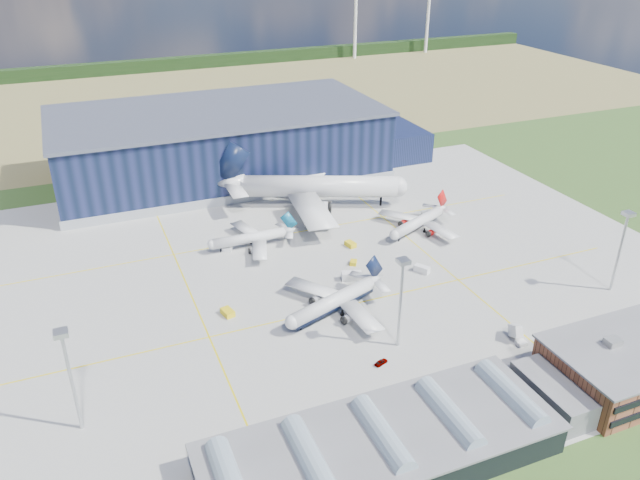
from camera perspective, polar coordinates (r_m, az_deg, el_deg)
The scene contains 24 objects.
ground at distance 167.61m, azimuth -0.87°, elevation -4.74°, with size 600.00×600.00×0.00m, color #264A1B.
apron at distance 175.63m, azimuth -2.08°, elevation -3.14°, with size 220.00×160.00×0.08m.
farmland at distance 367.31m, azimuth -13.97°, elevation 12.30°, with size 600.00×220.00×0.01m, color olive.
treeline at distance 443.93m, azimuth -15.86°, elevation 15.06°, with size 600.00×8.00×8.00m, color black.
hangar at distance 246.27m, azimuth -8.54°, elevation 8.57°, with size 145.00×62.00×26.10m.
glass_concourse at distance 120.39m, azimuth 7.22°, elevation -17.79°, with size 78.00×23.00×8.60m.
light_mast_west at distance 126.07m, azimuth -22.05°, elevation -10.53°, with size 2.60×2.60×23.00m.
light_mast_center at distance 140.33m, azimuth 7.46°, elevation -4.46°, with size 2.60×2.60×23.00m.
light_mast_east at distance 178.87m, azimuth 25.93°, elevation 0.11°, with size 2.60×2.60×23.00m.
airliner_navy at distance 155.70m, azimuth 1.19°, elevation -5.05°, with size 33.94×33.20×11.07m, color silver, non-canonical shape.
airliner_red at distance 199.86m, azimuth 8.95°, elevation 2.07°, with size 30.92×30.25×10.08m, color silver, non-canonical shape.
airliner_widebody at distance 214.15m, azimuth -0.05°, elevation 5.90°, with size 68.25×66.76×22.25m, color silver, non-canonical shape.
airliner_regional at distance 189.06m, azimuth -6.50°, elevation 0.62°, with size 29.06×28.43×9.48m, color silver, non-canonical shape.
gse_tug_a at distance 159.38m, azimuth -8.44°, elevation -6.57°, with size 2.34×3.83×1.60m, color yellow.
gse_tug_b at distance 180.45m, azimuth 3.07°, elevation -2.08°, with size 1.81×2.71×1.17m, color yellow.
gse_van_a at distance 172.50m, azimuth 2.90°, elevation -3.31°, with size 2.40×5.51×2.40m, color white.
gse_cart_a at distance 212.48m, azimuth 9.71°, elevation 2.27°, with size 2.14×3.21×1.39m, color white.
gse_van_b at distance 178.40m, azimuth 9.29°, elevation -2.64°, with size 1.98×4.32×1.98m, color white.
gse_tug_c at distance 190.22m, azimuth 2.80°, elevation -0.39°, with size 2.18×3.49×1.53m, color yellow.
gse_cart_b at distance 189.69m, azimuth -8.46°, elevation -0.82°, with size 1.86×2.79×1.21m, color white.
gse_van_c at distance 171.72m, azimuth 27.14°, elevation -6.81°, with size 2.23×4.64×2.23m, color white.
airstair at distance 155.94m, azimuth 17.40°, elevation -8.20°, with size 1.82×4.55×2.91m, color white.
car_a at distance 142.54m, azimuth 5.61°, elevation -11.05°, with size 1.38×3.42×1.17m, color #99999E.
car_b at distance 134.94m, azimuth 9.38°, elevation -13.87°, with size 1.28×3.68×1.21m, color #99999E.
Camera 1 is at (-52.14, -132.78, 88.01)m, focal length 35.00 mm.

